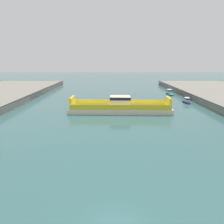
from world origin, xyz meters
TOP-DOWN VIEW (x-y plane):
  - chain_ferry at (1.85, 33.85)m, footprint 22.18×6.72m
  - moored_boat_mid_left at (20.20, 44.55)m, footprint 1.69×4.95m
  - moored_boat_far_right at (19.61, 59.40)m, footprint 2.12×6.40m

SIDE VIEW (x-z plane):
  - moored_boat_mid_left at x=20.20m, z-range -0.18..1.24m
  - moored_boat_far_right at x=19.61m, z-range -0.21..1.42m
  - chain_ferry at x=1.85m, z-range -0.68..2.81m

